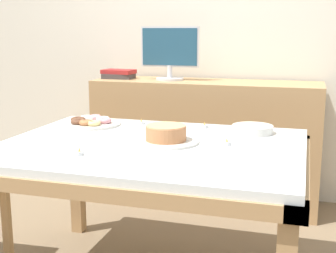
{
  "coord_description": "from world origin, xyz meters",
  "views": [
    {
      "loc": [
        0.68,
        -2.01,
        1.25
      ],
      "look_at": [
        0.05,
        0.12,
        0.79
      ],
      "focal_mm": 50.0,
      "sensor_mm": 36.0,
      "label": 1
    }
  ],
  "objects_px": {
    "book_stack": "(119,74)",
    "tealight_centre": "(79,153)",
    "plate_stack": "(253,129)",
    "tealight_near_front": "(141,123)",
    "pastry_platter": "(90,122)",
    "cake_chocolate_round": "(166,135)",
    "tealight_right_edge": "(227,143)",
    "tealight_left_edge": "(205,126)",
    "computer_monitor": "(170,53)"
  },
  "relations": [
    {
      "from": "computer_monitor",
      "to": "tealight_centre",
      "type": "bearing_deg",
      "value": -88.47
    },
    {
      "from": "tealight_near_front",
      "to": "tealight_centre",
      "type": "bearing_deg",
      "value": -92.3
    },
    {
      "from": "cake_chocolate_round",
      "to": "tealight_right_edge",
      "type": "height_order",
      "value": "cake_chocolate_round"
    },
    {
      "from": "book_stack",
      "to": "pastry_platter",
      "type": "bearing_deg",
      "value": -77.63
    },
    {
      "from": "computer_monitor",
      "to": "tealight_centre",
      "type": "distance_m",
      "value": 1.53
    },
    {
      "from": "tealight_centre",
      "to": "pastry_platter",
      "type": "bearing_deg",
      "value": 111.76
    },
    {
      "from": "plate_stack",
      "to": "tealight_centre",
      "type": "xyz_separation_m",
      "value": [
        -0.65,
        -0.65,
        -0.01
      ]
    },
    {
      "from": "tealight_centre",
      "to": "tealight_left_edge",
      "type": "distance_m",
      "value": 0.8
    },
    {
      "from": "tealight_left_edge",
      "to": "tealight_near_front",
      "type": "height_order",
      "value": "same"
    },
    {
      "from": "tealight_right_edge",
      "to": "cake_chocolate_round",
      "type": "bearing_deg",
      "value": -173.14
    },
    {
      "from": "computer_monitor",
      "to": "tealight_left_edge",
      "type": "xyz_separation_m",
      "value": [
        0.43,
        -0.8,
        -0.35
      ]
    },
    {
      "from": "pastry_platter",
      "to": "tealight_near_front",
      "type": "xyz_separation_m",
      "value": [
        0.27,
        0.1,
        -0.01
      ]
    },
    {
      "from": "book_stack",
      "to": "tealight_right_edge",
      "type": "height_order",
      "value": "book_stack"
    },
    {
      "from": "computer_monitor",
      "to": "plate_stack",
      "type": "relative_size",
      "value": 2.02
    },
    {
      "from": "tealight_left_edge",
      "to": "computer_monitor",
      "type": "bearing_deg",
      "value": 118.33
    },
    {
      "from": "cake_chocolate_round",
      "to": "computer_monitor",
      "type": "bearing_deg",
      "value": 105.53
    },
    {
      "from": "book_stack",
      "to": "pastry_platter",
      "type": "xyz_separation_m",
      "value": [
        0.2,
        -0.9,
        -0.18
      ]
    },
    {
      "from": "plate_stack",
      "to": "book_stack",
      "type": "bearing_deg",
      "value": 142.09
    },
    {
      "from": "plate_stack",
      "to": "tealight_near_front",
      "type": "xyz_separation_m",
      "value": [
        -0.62,
        0.05,
        -0.01
      ]
    },
    {
      "from": "pastry_platter",
      "to": "tealight_left_edge",
      "type": "relative_size",
      "value": 8.38
    },
    {
      "from": "cake_chocolate_round",
      "to": "pastry_platter",
      "type": "relative_size",
      "value": 0.93
    },
    {
      "from": "computer_monitor",
      "to": "pastry_platter",
      "type": "relative_size",
      "value": 1.26
    },
    {
      "from": "pastry_platter",
      "to": "book_stack",
      "type": "bearing_deg",
      "value": 102.37
    },
    {
      "from": "computer_monitor",
      "to": "plate_stack",
      "type": "height_order",
      "value": "computer_monitor"
    },
    {
      "from": "plate_stack",
      "to": "tealight_left_edge",
      "type": "relative_size",
      "value": 5.25
    },
    {
      "from": "cake_chocolate_round",
      "to": "tealight_right_edge",
      "type": "bearing_deg",
      "value": 6.86
    },
    {
      "from": "computer_monitor",
      "to": "tealight_near_front",
      "type": "height_order",
      "value": "computer_monitor"
    },
    {
      "from": "pastry_platter",
      "to": "computer_monitor",
      "type": "bearing_deg",
      "value": 77.46
    },
    {
      "from": "book_stack",
      "to": "tealight_left_edge",
      "type": "xyz_separation_m",
      "value": [
        0.83,
        -0.8,
        -0.19
      ]
    },
    {
      "from": "tealight_right_edge",
      "to": "tealight_near_front",
      "type": "height_order",
      "value": "same"
    },
    {
      "from": "tealight_right_edge",
      "to": "computer_monitor",
      "type": "bearing_deg",
      "value": 118.09
    },
    {
      "from": "tealight_near_front",
      "to": "plate_stack",
      "type": "bearing_deg",
      "value": -4.3
    },
    {
      "from": "book_stack",
      "to": "tealight_left_edge",
      "type": "distance_m",
      "value": 1.16
    },
    {
      "from": "cake_chocolate_round",
      "to": "tealight_left_edge",
      "type": "bearing_deg",
      "value": 74.57
    },
    {
      "from": "cake_chocolate_round",
      "to": "pastry_platter",
      "type": "bearing_deg",
      "value": 152.01
    },
    {
      "from": "book_stack",
      "to": "tealight_centre",
      "type": "height_order",
      "value": "book_stack"
    },
    {
      "from": "book_stack",
      "to": "tealight_left_edge",
      "type": "height_order",
      "value": "book_stack"
    },
    {
      "from": "cake_chocolate_round",
      "to": "plate_stack",
      "type": "relative_size",
      "value": 1.48
    },
    {
      "from": "plate_stack",
      "to": "pastry_platter",
      "type": "bearing_deg",
      "value": -176.83
    },
    {
      "from": "plate_stack",
      "to": "tealight_right_edge",
      "type": "xyz_separation_m",
      "value": [
        -0.08,
        -0.29,
        -0.01
      ]
    },
    {
      "from": "tealight_right_edge",
      "to": "tealight_left_edge",
      "type": "xyz_separation_m",
      "value": [
        -0.18,
        0.34,
        0.0
      ]
    },
    {
      "from": "book_stack",
      "to": "cake_chocolate_round",
      "type": "relative_size",
      "value": 0.78
    },
    {
      "from": "computer_monitor",
      "to": "tealight_centre",
      "type": "xyz_separation_m",
      "value": [
        0.04,
        -1.49,
        -0.35
      ]
    },
    {
      "from": "computer_monitor",
      "to": "plate_stack",
      "type": "distance_m",
      "value": 1.14
    },
    {
      "from": "pastry_platter",
      "to": "plate_stack",
      "type": "height_order",
      "value": "pastry_platter"
    },
    {
      "from": "pastry_platter",
      "to": "tealight_right_edge",
      "type": "height_order",
      "value": "pastry_platter"
    },
    {
      "from": "computer_monitor",
      "to": "tealight_left_edge",
      "type": "distance_m",
      "value": 0.97
    },
    {
      "from": "tealight_left_edge",
      "to": "tealight_near_front",
      "type": "bearing_deg",
      "value": -179.9
    },
    {
      "from": "book_stack",
      "to": "tealight_centre",
      "type": "distance_m",
      "value": 1.57
    },
    {
      "from": "computer_monitor",
      "to": "tealight_right_edge",
      "type": "distance_m",
      "value": 1.34
    }
  ]
}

